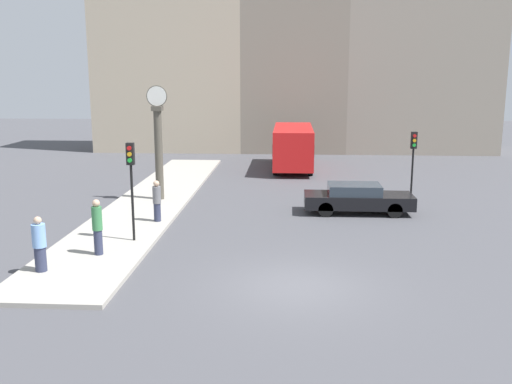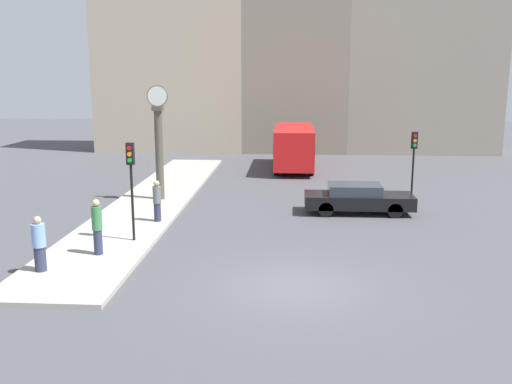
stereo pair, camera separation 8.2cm
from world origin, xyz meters
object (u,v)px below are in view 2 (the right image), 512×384
at_px(bus_distant, 294,145).
at_px(traffic_light_near, 131,171).
at_px(sedan_car, 358,198).
at_px(pedestrian_grey_jacket, 157,201).
at_px(street_clock, 159,145).
at_px(pedestrian_blue_stripe, 39,244).
at_px(traffic_light_far, 414,153).
at_px(pedestrian_green_hoodie, 97,226).

xyz_separation_m(bus_distant, traffic_light_near, (-5.67, -16.62, 1.11)).
bearing_deg(sedan_car, pedestrian_grey_jacket, -163.50).
bearing_deg(street_clock, pedestrian_grey_jacket, -78.68).
height_order(traffic_light_near, pedestrian_blue_stripe, traffic_light_near).
bearing_deg(pedestrian_grey_jacket, street_clock, 101.32).
distance_m(traffic_light_far, pedestrian_grey_jacket, 11.64).
relative_size(bus_distant, traffic_light_near, 2.11).
distance_m(traffic_light_far, pedestrian_green_hoodie, 14.52).
height_order(traffic_light_near, pedestrian_green_hoodie, traffic_light_near).
distance_m(sedan_car, pedestrian_blue_stripe, 13.33).
distance_m(pedestrian_green_hoodie, pedestrian_blue_stripe, 2.06).
bearing_deg(traffic_light_far, pedestrian_grey_jacket, -159.36).
xyz_separation_m(pedestrian_grey_jacket, pedestrian_green_hoodie, (-0.93, -4.35, 0.10)).
bearing_deg(pedestrian_blue_stripe, sedan_car, 39.37).
xyz_separation_m(pedestrian_green_hoodie, pedestrian_blue_stripe, (-1.19, -1.68, -0.11)).
bearing_deg(pedestrian_blue_stripe, traffic_light_far, 38.00).
relative_size(bus_distant, traffic_light_far, 2.16).
xyz_separation_m(bus_distant, street_clock, (-6.27, -9.83, 1.16)).
height_order(sedan_car, pedestrian_green_hoodie, pedestrian_green_hoodie).
relative_size(sedan_car, pedestrian_blue_stripe, 2.77).
bearing_deg(traffic_light_far, traffic_light_near, -148.50).
bearing_deg(traffic_light_far, bus_distant, 118.53).
xyz_separation_m(bus_distant, pedestrian_blue_stripe, (-7.57, -19.97, -0.55)).
bearing_deg(pedestrian_grey_jacket, bus_distant, 68.64).
distance_m(sedan_car, pedestrian_green_hoodie, 11.37).
bearing_deg(bus_distant, traffic_light_near, -108.83).
bearing_deg(pedestrian_grey_jacket, pedestrian_green_hoodie, -102.08).
bearing_deg(pedestrian_green_hoodie, traffic_light_near, 66.86).
bearing_deg(pedestrian_green_hoodie, bus_distant, 70.76).
bearing_deg(traffic_light_near, pedestrian_grey_jacket, 85.33).
height_order(bus_distant, pedestrian_green_hoodie, bus_distant).
distance_m(street_clock, pedestrian_blue_stripe, 10.36).
height_order(traffic_light_far, pedestrian_green_hoodie, traffic_light_far).
height_order(sedan_car, traffic_light_far, traffic_light_far).
xyz_separation_m(traffic_light_near, pedestrian_blue_stripe, (-1.90, -3.34, -1.66)).
xyz_separation_m(sedan_car, street_clock, (-9.01, 1.68, 2.02)).
bearing_deg(traffic_light_near, street_clock, 95.07).
relative_size(traffic_light_far, street_clock, 0.64).
bearing_deg(street_clock, pedestrian_green_hoodie, -90.74).
bearing_deg(bus_distant, traffic_light_far, -61.47).
xyz_separation_m(sedan_car, pedestrian_blue_stripe, (-10.30, -8.45, 0.31)).
distance_m(sedan_car, traffic_light_far, 3.57).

